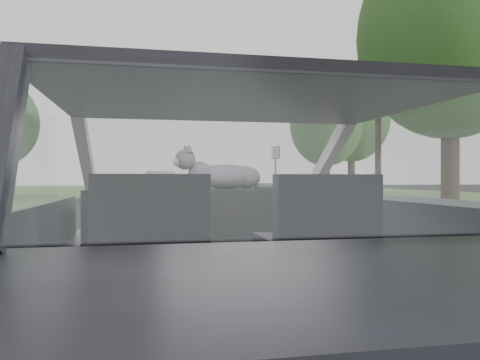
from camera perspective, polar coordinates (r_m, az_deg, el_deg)
name	(u,v)px	position (r m, az deg, el deg)	size (l,w,h in m)	color
subject_car	(227,244)	(2.49, -1.55, -7.79)	(1.80, 4.00, 1.45)	black
dashboard	(211,212)	(3.09, -3.54, -3.89)	(1.58, 0.45, 0.30)	black
driver_seat	(151,221)	(2.15, -10.83, -4.90)	(0.50, 0.72, 0.42)	black
passenger_seat	(319,218)	(2.30, 9.62, -4.56)	(0.50, 0.72, 0.42)	black
steering_wheel	(150,204)	(2.76, -10.96, -2.93)	(0.36, 0.36, 0.04)	black
cat	(226,175)	(3.10, -1.70, 0.61)	(0.63, 0.20, 0.28)	slate
guardrail	(317,196)	(13.30, 9.40, -1.91)	(0.05, 90.00, 0.32)	#9299A8
other_car	(160,184)	(25.97, -9.69, -0.53)	(1.76, 4.47, 1.47)	#A8AEBB
highway_sign	(276,172)	(25.83, 4.37, 0.96)	(0.11, 1.13, 2.82)	#10461D
utility_pole	(378,112)	(18.98, 16.48, 7.93)	(0.24, 0.24, 7.25)	black
tree_0	(450,75)	(15.62, 24.26, 11.58)	(5.48, 5.48, 8.31)	#29541E
tree_2	(326,141)	(29.28, 10.43, 4.67)	(4.42, 4.42, 6.70)	#29541E
tree_3	(351,135)	(35.60, 13.42, 5.30)	(5.59, 5.59, 8.47)	#29541E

